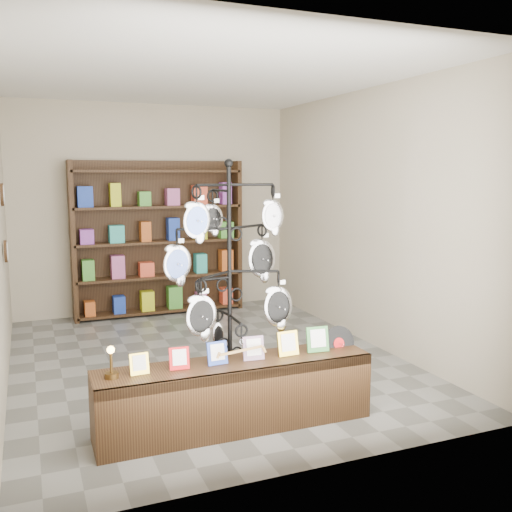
{
  "coord_description": "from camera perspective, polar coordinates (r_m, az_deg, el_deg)",
  "views": [
    {
      "loc": [
        -1.75,
        -5.76,
        2.03
      ],
      "look_at": [
        0.18,
        -1.0,
        1.28
      ],
      "focal_mm": 40.0,
      "sensor_mm": 36.0,
      "label": 1
    }
  ],
  "objects": [
    {
      "name": "room_envelope",
      "position": [
        6.03,
        -5.17,
        6.61
      ],
      "size": [
        5.0,
        5.0,
        5.0
      ],
      "color": "#AFA48D",
      "rests_on": "ground"
    },
    {
      "name": "back_shelving",
      "position": [
        8.31,
        -9.71,
        1.3
      ],
      "size": [
        2.42,
        0.36,
        2.2
      ],
      "color": "black",
      "rests_on": "ground"
    },
    {
      "name": "ground",
      "position": [
        6.36,
        -4.95,
        -10.31
      ],
      "size": [
        5.0,
        5.0,
        0.0
      ],
      "primitive_type": "plane",
      "color": "slate",
      "rests_on": "ground"
    },
    {
      "name": "wall_clocks",
      "position": [
        6.59,
        -23.9,
        3.02
      ],
      "size": [
        0.03,
        0.24,
        0.84
      ],
      "color": "black",
      "rests_on": "ground"
    },
    {
      "name": "front_shelf",
      "position": [
        4.68,
        -2.03,
        -13.67
      ],
      "size": [
        2.22,
        0.47,
        0.79
      ],
      "rotation": [
        0.0,
        0.0,
        -0.01
      ],
      "color": "black",
      "rests_on": "ground"
    },
    {
      "name": "display_tree",
      "position": [
        4.61,
        -2.67,
        -1.59
      ],
      "size": [
        1.09,
        1.01,
        2.14
      ],
      "rotation": [
        0.0,
        0.0,
        0.14
      ],
      "color": "black",
      "rests_on": "ground"
    }
  ]
}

